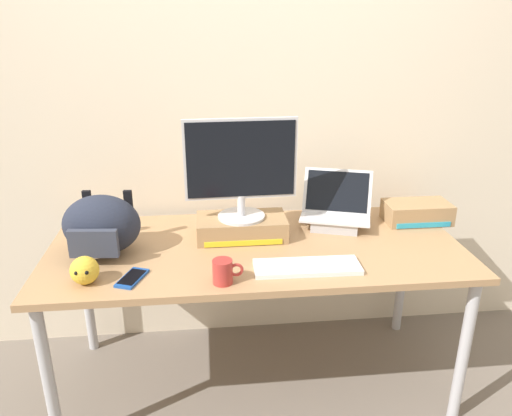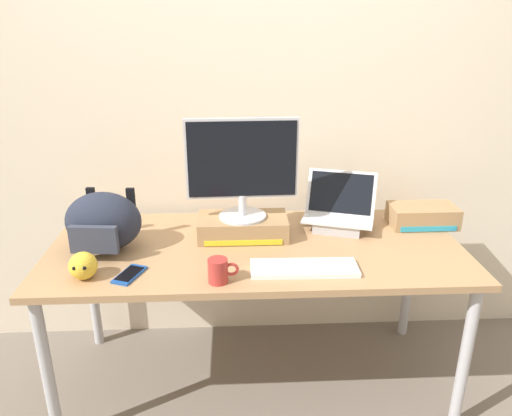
% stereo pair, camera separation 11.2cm
% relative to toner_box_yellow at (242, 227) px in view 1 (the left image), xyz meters
% --- Properties ---
extents(ground_plane, '(20.00, 20.00, 0.00)m').
position_rel_toner_box_yellow_xyz_m(ground_plane, '(0.06, -0.10, -0.79)').
color(ground_plane, '#70665B').
extents(back_wall, '(7.00, 0.10, 2.60)m').
position_rel_toner_box_yellow_xyz_m(back_wall, '(0.06, 0.41, 0.51)').
color(back_wall, beige).
rests_on(back_wall, ground).
extents(desk, '(1.85, 0.82, 0.75)m').
position_rel_toner_box_yellow_xyz_m(desk, '(0.06, -0.10, -0.11)').
color(desk, '#A87F56').
rests_on(desk, ground).
extents(toner_box_yellow, '(0.41, 0.22, 0.10)m').
position_rel_toner_box_yellow_xyz_m(toner_box_yellow, '(0.00, 0.00, 0.00)').
color(toner_box_yellow, '#9E7A51').
rests_on(toner_box_yellow, desk).
extents(desktop_monitor, '(0.50, 0.22, 0.46)m').
position_rel_toner_box_yellow_xyz_m(desktop_monitor, '(0.00, -0.00, 0.29)').
color(desktop_monitor, silver).
rests_on(desktop_monitor, toner_box_yellow).
extents(open_laptop, '(0.38, 0.32, 0.26)m').
position_rel_toner_box_yellow_xyz_m(open_laptop, '(0.47, 0.08, 0.01)').
color(open_laptop, '#ADADB2').
rests_on(open_laptop, desk).
extents(external_keyboard, '(0.44, 0.16, 0.02)m').
position_rel_toner_box_yellow_xyz_m(external_keyboard, '(0.24, -0.35, -0.04)').
color(external_keyboard, white).
rests_on(external_keyboard, desk).
extents(messenger_backpack, '(0.35, 0.30, 0.26)m').
position_rel_toner_box_yellow_xyz_m(messenger_backpack, '(-0.61, -0.11, 0.08)').
color(messenger_backpack, '#232838').
rests_on(messenger_backpack, desk).
extents(coffee_mug, '(0.12, 0.08, 0.10)m').
position_rel_toner_box_yellow_xyz_m(coffee_mug, '(-0.10, -0.42, 0.00)').
color(coffee_mug, '#B2332D').
rests_on(coffee_mug, desk).
extents(cell_phone, '(0.12, 0.17, 0.01)m').
position_rel_toner_box_yellow_xyz_m(cell_phone, '(-0.46, -0.36, -0.04)').
color(cell_phone, '#19479E').
rests_on(cell_phone, desk).
extents(plush_toy, '(0.11, 0.11, 0.11)m').
position_rel_toner_box_yellow_xyz_m(plush_toy, '(-0.63, -0.37, 0.01)').
color(plush_toy, gold).
rests_on(plush_toy, desk).
extents(toner_box_cyan, '(0.32, 0.18, 0.10)m').
position_rel_toner_box_yellow_xyz_m(toner_box_cyan, '(0.89, 0.09, 0.00)').
color(toner_box_cyan, '#9E7A51').
rests_on(toner_box_cyan, desk).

